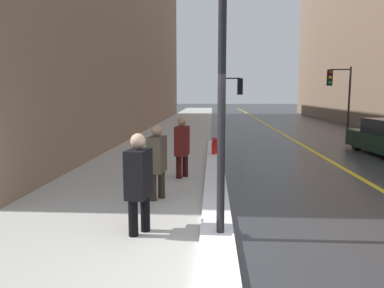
{
  "coord_description": "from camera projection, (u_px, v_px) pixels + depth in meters",
  "views": [
    {
      "loc": [
        0.08,
        -4.65,
        2.21
      ],
      "look_at": [
        -0.4,
        4.0,
        1.05
      ],
      "focal_mm": 35.0,
      "sensor_mm": 36.0,
      "label": 1
    }
  ],
  "objects": [
    {
      "name": "pedestrian_nearside",
      "position": [
        182.0,
        144.0,
        9.81
      ],
      "size": [
        0.38,
        0.56,
        1.63
      ],
      "rotation": [
        0.0,
        0.0,
        -1.71
      ],
      "color": "#340C0C",
      "rests_on": "ground"
    },
    {
      "name": "fire_hydrant",
      "position": [
        214.0,
        147.0,
        13.14
      ],
      "size": [
        0.2,
        0.2,
        0.7
      ],
      "color": "red",
      "rests_on": "ground"
    },
    {
      "name": "lamp_post",
      "position": [
        222.0,
        51.0,
        5.37
      ],
      "size": [
        0.28,
        0.28,
        4.69
      ],
      "color": "black",
      "rests_on": "ground"
    },
    {
      "name": "pedestrian_in_glasses",
      "position": [
        139.0,
        179.0,
        5.84
      ],
      "size": [
        0.37,
        0.75,
        1.61
      ],
      "rotation": [
        0.0,
        0.0,
        -1.71
      ],
      "color": "black",
      "rests_on": "ground"
    },
    {
      "name": "traffic_light_far",
      "position": [
        337.0,
        85.0,
        21.1
      ],
      "size": [
        1.31,
        0.34,
        3.72
      ],
      "rotation": [
        0.0,
        0.0,
        2.99
      ],
      "color": "black",
      "rests_on": "ground"
    },
    {
      "name": "road_centre_stripe",
      "position": [
        288.0,
        137.0,
        19.53
      ],
      "size": [
        0.16,
        80.0,
        0.0
      ],
      "color": "gold",
      "rests_on": "ground"
    },
    {
      "name": "sidewalk_slab",
      "position": [
        173.0,
        136.0,
        19.85
      ],
      "size": [
        4.0,
        80.0,
        0.01
      ],
      "color": "#B2AFA8",
      "rests_on": "ground"
    },
    {
      "name": "traffic_light_near",
      "position": [
        233.0,
        92.0,
        20.79
      ],
      "size": [
        1.31,
        0.33,
        3.22
      ],
      "rotation": [
        0.0,
        0.0,
        -0.13
      ],
      "color": "black",
      "rests_on": "ground"
    },
    {
      "name": "ground_plane",
      "position": [
        206.0,
        264.0,
        4.9
      ],
      "size": [
        160.0,
        160.0,
        0.0
      ],
      "primitive_type": "plane",
      "color": "#2D2D30"
    },
    {
      "name": "snow_bank_curb",
      "position": [
        215.0,
        172.0,
        10.42
      ],
      "size": [
        0.52,
        13.12,
        0.11
      ],
      "color": "white",
      "rests_on": "ground"
    },
    {
      "name": "pedestrian_trailing",
      "position": [
        157.0,
        158.0,
        7.76
      ],
      "size": [
        0.37,
        0.55,
        1.59
      ],
      "rotation": [
        0.0,
        0.0,
        -1.71
      ],
      "color": "#2A241B",
      "rests_on": "ground"
    },
    {
      "name": "building_facade_left",
      "position": [
        104.0,
        18.0,
        24.13
      ],
      "size": [
        6.0,
        36.0,
        14.14
      ],
      "color": "#846B56",
      "rests_on": "ground"
    }
  ]
}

